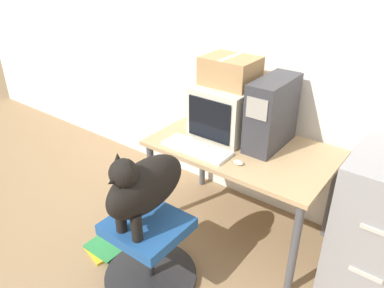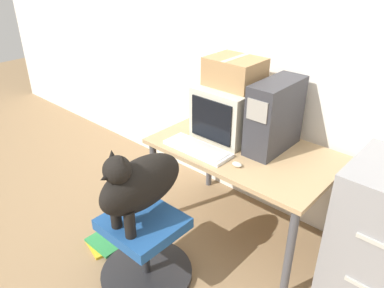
{
  "view_description": "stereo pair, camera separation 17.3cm",
  "coord_description": "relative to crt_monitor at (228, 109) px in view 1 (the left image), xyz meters",
  "views": [
    {
      "loc": [
        1.08,
        -1.62,
        1.92
      ],
      "look_at": [
        -0.19,
        0.06,
        0.8
      ],
      "focal_mm": 35.0,
      "sensor_mm": 36.0,
      "label": 1
    },
    {
      "loc": [
        1.22,
        -1.51,
        1.92
      ],
      "look_at": [
        -0.19,
        0.06,
        0.8
      ],
      "focal_mm": 35.0,
      "sensor_mm": 36.0,
      "label": 2
    }
  ],
  "objects": [
    {
      "name": "cardboard_box",
      "position": [
        0.0,
        0.0,
        0.28
      ],
      "size": [
        0.36,
        0.29,
        0.19
      ],
      "color": "#A87F51",
      "rests_on": "crt_monitor"
    },
    {
      "name": "keyboard",
      "position": [
        -0.01,
        -0.36,
        -0.17
      ],
      "size": [
        0.48,
        0.18,
        0.03
      ],
      "color": "silver",
      "rests_on": "desk"
    },
    {
      "name": "computer_mouse",
      "position": [
        0.3,
        -0.35,
        -0.17
      ],
      "size": [
        0.07,
        0.04,
        0.03
      ],
      "color": "beige",
      "rests_on": "desk"
    },
    {
      "name": "book_stack_floor",
      "position": [
        -0.42,
        -0.91,
        -0.87
      ],
      "size": [
        0.28,
        0.25,
        0.04
      ],
      "color": "gold",
      "rests_on": "ground_plane"
    },
    {
      "name": "wall_back",
      "position": [
        0.2,
        0.32,
        0.41
      ],
      "size": [
        8.0,
        0.05,
        2.6
      ],
      "color": "white",
      "rests_on": "ground_plane"
    },
    {
      "name": "pc_tower",
      "position": [
        0.34,
        0.0,
        0.05
      ],
      "size": [
        0.19,
        0.45,
        0.47
      ],
      "color": "#333338",
      "rests_on": "desk"
    },
    {
      "name": "office_chair",
      "position": [
        0.02,
        -0.89,
        -0.67
      ],
      "size": [
        0.6,
        0.6,
        0.47
      ],
      "color": "#262628",
      "rests_on": "ground_plane"
    },
    {
      "name": "desk",
      "position": [
        0.2,
        -0.12,
        -0.27
      ],
      "size": [
        1.23,
        0.75,
        0.71
      ],
      "color": "tan",
      "rests_on": "ground_plane"
    },
    {
      "name": "filing_cabinet",
      "position": [
        1.15,
        -0.05,
        -0.45
      ],
      "size": [
        0.52,
        0.56,
        0.89
      ],
      "color": "gray",
      "rests_on": "ground_plane"
    },
    {
      "name": "dog",
      "position": [
        0.02,
        -0.9,
        -0.16
      ],
      "size": [
        0.23,
        0.57,
        0.51
      ],
      "color": "black",
      "rests_on": "office_chair"
    },
    {
      "name": "crt_monitor",
      "position": [
        0.0,
        0.0,
        0.0
      ],
      "size": [
        0.4,
        0.48,
        0.36
      ],
      "color": "beige",
      "rests_on": "desk"
    },
    {
      "name": "ground_plane",
      "position": [
        0.2,
        -0.49,
        -0.89
      ],
      "size": [
        12.0,
        12.0,
        0.0
      ],
      "primitive_type": "plane",
      "color": "#937551"
    }
  ]
}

